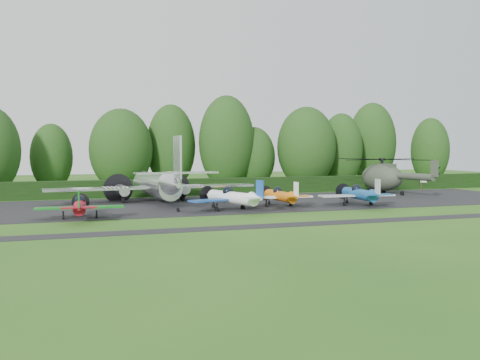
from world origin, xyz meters
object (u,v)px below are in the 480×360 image
object	(u,v)px
transport_plane	(156,185)
light_plane_blue	(359,194)
helicopter	(382,175)
light_plane_orange	(280,196)
light_plane_white	(232,197)
light_plane_red	(80,206)
sign_board	(430,179)

from	to	relation	value
transport_plane	light_plane_blue	world-z (taller)	transport_plane
transport_plane	light_plane_blue	distance (m)	20.35
helicopter	light_plane_orange	bearing A→B (deg)	-143.70
light_plane_white	light_plane_orange	size ratio (longest dim) A/B	1.13
light_plane_orange	light_plane_blue	bearing A→B (deg)	-10.10
light_plane_white	light_plane_orange	world-z (taller)	light_plane_white
helicopter	light_plane_red	bearing A→B (deg)	-153.16
sign_board	light_plane_white	bearing A→B (deg)	-143.69
light_plane_white	light_plane_blue	bearing A→B (deg)	18.99
light_plane_red	sign_board	distance (m)	51.01
light_plane_red	sign_board	world-z (taller)	light_plane_red
light_plane_white	sign_board	distance (m)	38.24
light_plane_red	helicopter	xyz separation A→B (m)	(36.76, 13.58, 1.28)
transport_plane	light_plane_orange	xyz separation A→B (m)	(10.64, -7.21, -0.84)
light_plane_red	light_plane_white	size ratio (longest dim) A/B	0.87
light_plane_white	sign_board	xyz separation A→B (m)	(34.40, 16.69, 0.10)
light_plane_blue	helicopter	distance (m)	16.10
transport_plane	light_plane_white	distance (m)	10.27
helicopter	sign_board	xyz separation A→B (m)	(10.85, 4.74, -1.02)
light_plane_red	light_plane_orange	xyz separation A→B (m)	(18.50, 3.15, 0.02)
light_plane_white	sign_board	world-z (taller)	light_plane_white
light_plane_orange	helicopter	xyz separation A→B (m)	(18.25, 10.43, 1.26)
light_plane_orange	sign_board	world-z (taller)	light_plane_orange
light_plane_red	light_plane_blue	size ratio (longest dim) A/B	0.90
transport_plane	light_plane_red	distance (m)	13.04
transport_plane	light_plane_blue	size ratio (longest dim) A/B	2.73
sign_board	transport_plane	bearing A→B (deg)	-158.26
light_plane_blue	light_plane_red	bearing A→B (deg)	177.84
light_plane_white	light_plane_orange	bearing A→B (deg)	35.58
light_plane_red	light_plane_white	distance (m)	13.31
light_plane_white	light_plane_blue	size ratio (longest dim) A/B	1.03
light_plane_blue	helicopter	bearing A→B (deg)	43.28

